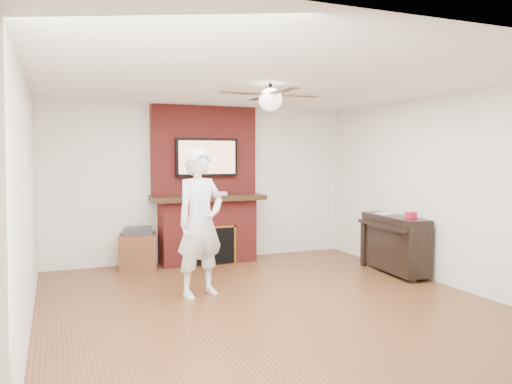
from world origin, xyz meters
name	(u,v)px	position (x,y,z in m)	size (l,w,h in m)	color
room_shell	(270,196)	(0.00, 0.00, 1.25)	(5.36, 5.86, 2.86)	#553019
fireplace	(206,200)	(0.00, 2.55, 1.00)	(1.78, 0.64, 2.50)	maroon
tv	(207,157)	(0.00, 2.50, 1.68)	(1.00, 0.08, 0.60)	black
ceiling_fan	(270,99)	(0.00, 0.00, 2.33)	(1.21, 1.21, 0.31)	black
person	(200,223)	(-0.63, 0.66, 0.89)	(0.65, 0.44, 1.78)	silver
side_table	(138,249)	(-1.10, 2.48, 0.29)	(0.62, 0.62, 0.62)	#572C18
piano	(394,242)	(2.30, 0.76, 0.45)	(0.58, 1.30, 0.92)	black
cable_box	(215,193)	(0.11, 2.45, 1.11)	(0.36, 0.21, 0.05)	silver
candle_orange	(204,260)	(-0.11, 2.35, 0.07)	(0.06, 0.06, 0.13)	#BD5116
candle_cream	(216,260)	(0.11, 2.39, 0.05)	(0.08, 0.08, 0.10)	beige
candle_blue	(217,261)	(0.12, 2.35, 0.04)	(0.06, 0.06, 0.09)	#2C5D86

